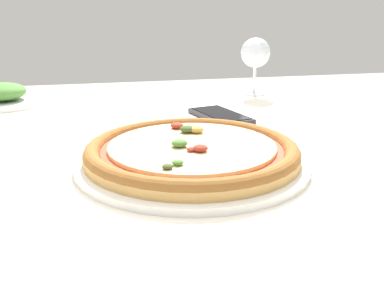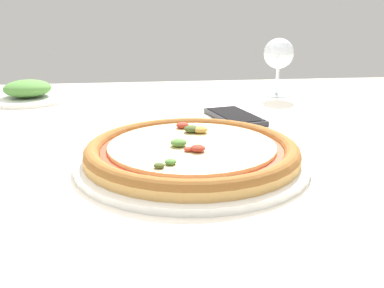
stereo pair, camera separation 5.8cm
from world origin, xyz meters
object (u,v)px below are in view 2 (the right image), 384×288
(wine_glass_far_left, at_px, (279,55))
(cell_phone, at_px, (234,117))
(dining_table, at_px, (71,173))
(side_plate, at_px, (28,93))
(pizza_plate, at_px, (192,153))

(wine_glass_far_left, xyz_separation_m, cell_phone, (-0.16, -0.23, -0.09))
(dining_table, height_order, wine_glass_far_left, wine_glass_far_left)
(cell_phone, relative_size, side_plate, 0.84)
(pizza_plate, distance_m, wine_glass_far_left, 0.55)
(cell_phone, bearing_deg, pizza_plate, -114.98)
(dining_table, bearing_deg, side_plate, 114.39)
(wine_glass_far_left, distance_m, cell_phone, 0.29)
(cell_phone, bearing_deg, wine_glass_far_left, 55.31)
(pizza_plate, height_order, side_plate, side_plate)
(dining_table, bearing_deg, pizza_plate, -44.22)
(side_plate, bearing_deg, dining_table, -65.61)
(pizza_plate, distance_m, side_plate, 0.58)
(dining_table, height_order, side_plate, side_plate)
(dining_table, bearing_deg, cell_phone, 9.59)
(wine_glass_far_left, relative_size, side_plate, 0.75)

